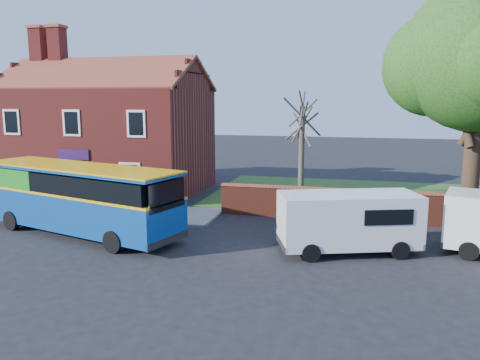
# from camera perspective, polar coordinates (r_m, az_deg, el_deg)

# --- Properties ---
(ground) EXTENTS (120.00, 120.00, 0.00)m
(ground) POSITION_cam_1_polar(r_m,az_deg,el_deg) (19.19, -14.01, -8.45)
(ground) COLOR black
(ground) RESTS_ON ground
(pavement) EXTENTS (18.00, 3.50, 0.12)m
(pavement) POSITION_cam_1_polar(r_m,az_deg,el_deg) (27.51, -21.29, -3.17)
(pavement) COLOR gray
(pavement) RESTS_ON ground
(kerb) EXTENTS (18.00, 0.15, 0.14)m
(kerb) POSITION_cam_1_polar(r_m,az_deg,el_deg) (26.14, -23.51, -3.94)
(kerb) COLOR slate
(kerb) RESTS_ON ground
(grass_strip) EXTENTS (26.00, 12.00, 0.04)m
(grass_strip) POSITION_cam_1_polar(r_m,az_deg,el_deg) (29.90, 22.00, -2.29)
(grass_strip) COLOR #426B28
(grass_strip) RESTS_ON ground
(shop_building) EXTENTS (12.30, 8.13, 10.50)m
(shop_building) POSITION_cam_1_polar(r_m,az_deg,el_deg) (31.82, -15.72, 4.93)
(shop_building) COLOR maroon
(shop_building) RESTS_ON ground
(boundary_wall) EXTENTS (22.00, 0.38, 1.60)m
(boundary_wall) POSITION_cam_1_polar(r_m,az_deg,el_deg) (23.94, 24.01, -3.37)
(boundary_wall) COLOR maroon
(boundary_wall) RESTS_ON ground
(bus) EXTENTS (10.34, 5.23, 3.06)m
(bus) POSITION_cam_1_polar(r_m,az_deg,el_deg) (22.01, -19.61, -1.72)
(bus) COLOR navy
(bus) RESTS_ON ground
(van_near) EXTENTS (5.71, 3.75, 2.33)m
(van_near) POSITION_cam_1_polar(r_m,az_deg,el_deg) (18.69, 13.13, -4.73)
(van_near) COLOR white
(van_near) RESTS_ON ground
(bare_tree) EXTENTS (2.27, 2.71, 6.06)m
(bare_tree) POSITION_cam_1_polar(r_m,az_deg,el_deg) (26.37, 7.51, 3.61)
(bare_tree) COLOR #4C4238
(bare_tree) RESTS_ON ground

